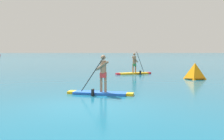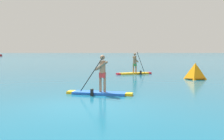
{
  "view_description": "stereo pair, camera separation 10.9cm",
  "coord_description": "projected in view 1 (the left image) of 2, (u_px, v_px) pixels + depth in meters",
  "views": [
    {
      "loc": [
        0.5,
        -8.62,
        1.89
      ],
      "look_at": [
        1.23,
        7.03,
        0.7
      ],
      "focal_mm": 40.68,
      "sensor_mm": 36.0,
      "label": 1
    },
    {
      "loc": [
        0.61,
        -8.63,
        1.89
      ],
      "look_at": [
        1.23,
        7.03,
        0.7
      ],
      "focal_mm": 40.68,
      "sensor_mm": 36.0,
      "label": 2
    }
  ],
  "objects": [
    {
      "name": "paddleboarder_far_right",
      "position": [
        134.0,
        70.0,
        20.65
      ],
      "size": [
        3.0,
        1.28,
        1.85
      ],
      "rotation": [
        0.0,
        0.0,
        0.28
      ],
      "color": "yellow",
      "rests_on": "ground"
    },
    {
      "name": "ground",
      "position": [
        86.0,
        106.0,
        8.71
      ],
      "size": [
        440.0,
        440.0,
        0.0
      ],
      "primitive_type": "plane",
      "color": "#145B7A"
    },
    {
      "name": "paddleboarder_mid_center",
      "position": [
        101.0,
        86.0,
        10.98
      ],
      "size": [
        2.91,
        1.23,
        1.75
      ],
      "rotation": [
        0.0,
        0.0,
        2.87
      ],
      "color": "blue",
      "rests_on": "ground"
    },
    {
      "name": "race_marker_buoy",
      "position": [
        195.0,
        72.0,
        16.95
      ],
      "size": [
        1.43,
        1.43,
        1.09
      ],
      "color": "orange",
      "rests_on": "ground"
    }
  ]
}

